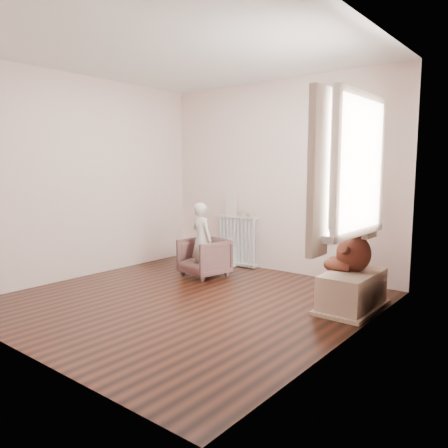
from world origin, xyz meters
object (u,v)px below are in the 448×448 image
Objects in this scene: radiator at (236,239)px; armchair at (204,257)px; toy_vanity at (228,246)px; plush_cat at (358,215)px; child at (202,239)px; toy_bench at (352,290)px; teddy_bear at (354,243)px.

armchair is (0.04, -0.77, -0.14)m from radiator.
plush_cat is (2.39, -1.12, 0.72)m from toy_vanity.
radiator is at bearing -75.86° from child.
plush_cat reaches higher than toy_bench.
toy_bench is 1.44× the size of teddy_bear.
child is 1.70× the size of teddy_bear.
radiator is 1.30× the size of teddy_bear.
teddy_bear is 2.26× the size of plush_cat.
teddy_bear is at bearing 94.61° from plush_cat.
teddy_bear reaches higher than toy_bench.
child is at bearing -77.63° from toy_vanity.
teddy_bear is at bearing -20.52° from radiator.
child is (0.17, -0.79, 0.23)m from toy_vanity.
armchair reaches higher than toy_bench.
teddy_bear is (-0.03, 0.08, 0.47)m from toy_bench.
toy_vanity is at bearing -166.83° from radiator.
armchair is 2.07m from toy_bench.
plush_cat is at bearing -74.66° from teddy_bear.
armchair is 2.37m from plush_cat.
toy_bench is at bearing -77.54° from teddy_bear.
toy_bench is at bearing -20.37° from toy_vanity.
teddy_bear is (2.08, -0.78, 0.28)m from radiator.
child is 1.18× the size of toy_bench.
plush_cat reaches higher than radiator.
radiator is at bearing 104.34° from armchair.
plush_cat is (0.17, -0.37, 0.33)m from teddy_bear.
teddy_bear reaches higher than toy_vanity.
armchair is at bearing -78.99° from child.
radiator is at bearing 132.41° from plush_cat.
child is at bearing 178.77° from toy_bench.
child is at bearing -78.99° from armchair.
toy_vanity is 0.61× the size of toy_bench.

